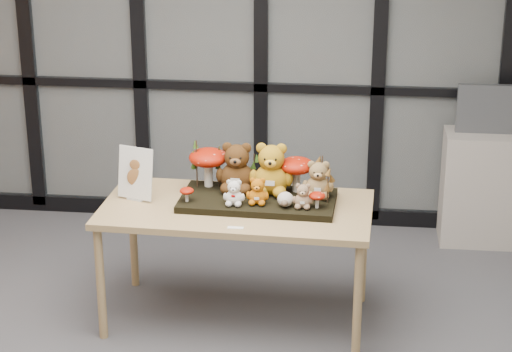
# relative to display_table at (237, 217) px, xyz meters

# --- Properties ---
(room_shell) EXTENTS (5.00, 5.00, 5.00)m
(room_shell) POSITION_rel_display_table_xyz_m (-0.48, -0.90, 1.01)
(room_shell) COLOR #ADABA4
(room_shell) RESTS_ON floor
(glass_partition) EXTENTS (4.90, 0.06, 2.78)m
(glass_partition) POSITION_rel_display_table_xyz_m (-0.48, 1.57, 0.74)
(glass_partition) COLOR #2D383F
(glass_partition) RESTS_ON floor
(display_table) EXTENTS (1.61, 0.85, 0.74)m
(display_table) POSITION_rel_display_table_xyz_m (0.00, 0.00, 0.00)
(display_table) COLOR tan
(display_table) RESTS_ON floor
(diorama_tray) EXTENTS (0.93, 0.49, 0.04)m
(diorama_tray) POSITION_rel_display_table_xyz_m (0.12, 0.05, 0.09)
(diorama_tray) COLOR black
(diorama_tray) RESTS_ON display_table
(bear_pooh_yellow) EXTENTS (0.27, 0.25, 0.34)m
(bear_pooh_yellow) POSITION_rel_display_table_xyz_m (0.19, 0.14, 0.28)
(bear_pooh_yellow) COLOR #B07D15
(bear_pooh_yellow) RESTS_ON diorama_tray
(bear_brown_medium) EXTENTS (0.26, 0.24, 0.33)m
(bear_brown_medium) POSITION_rel_display_table_xyz_m (-0.02, 0.16, 0.27)
(bear_brown_medium) COLOR #40250E
(bear_brown_medium) RESTS_ON diorama_tray
(bear_tan_back) EXTENTS (0.19, 0.18, 0.24)m
(bear_tan_back) POSITION_rel_display_table_xyz_m (0.47, 0.11, 0.23)
(bear_tan_back) COLOR olive
(bear_tan_back) RESTS_ON diorama_tray
(bear_small_yellow) EXTENTS (0.14, 0.13, 0.17)m
(bear_small_yellow) POSITION_rel_display_table_xyz_m (0.13, -0.04, 0.19)
(bear_small_yellow) COLOR #C16109
(bear_small_yellow) RESTS_ON diorama_tray
(bear_white_bow) EXTENTS (0.13, 0.12, 0.17)m
(bear_white_bow) POSITION_rel_display_table_xyz_m (-0.00, -0.07, 0.19)
(bear_white_bow) COLOR white
(bear_white_bow) RESTS_ON diorama_tray
(bear_beige_small) EXTENTS (0.13, 0.11, 0.16)m
(bear_beige_small) POSITION_rel_display_table_xyz_m (0.39, -0.07, 0.19)
(bear_beige_small) COLOR #937152
(bear_beige_small) RESTS_ON diorama_tray
(plush_cream_hedgehog) EXTENTS (0.07, 0.07, 0.09)m
(plush_cream_hedgehog) POSITION_rel_display_table_xyz_m (0.29, -0.06, 0.15)
(plush_cream_hedgehog) COLOR beige
(plush_cream_hedgehog) RESTS_ON diorama_tray
(mushroom_back_left) EXTENTS (0.23, 0.23, 0.26)m
(mushroom_back_left) POSITION_rel_display_table_xyz_m (-0.20, 0.21, 0.24)
(mushroom_back_left) COLOR #961404
(mushroom_back_left) RESTS_ON diorama_tray
(mushroom_back_right) EXTENTS (0.21, 0.21, 0.23)m
(mushroom_back_right) POSITION_rel_display_table_xyz_m (0.34, 0.18, 0.22)
(mushroom_back_right) COLOR #961404
(mushroom_back_right) RESTS_ON diorama_tray
(mushroom_front_left) EXTENTS (0.08, 0.08, 0.09)m
(mushroom_front_left) POSITION_rel_display_table_xyz_m (-0.28, -0.05, 0.15)
(mushroom_front_left) COLOR #961404
(mushroom_front_left) RESTS_ON diorama_tray
(mushroom_front_right) EXTENTS (0.09, 0.09, 0.10)m
(mushroom_front_right) POSITION_rel_display_table_xyz_m (0.47, -0.07, 0.16)
(mushroom_front_right) COLOR #961404
(mushroom_front_right) RESTS_ON diorama_tray
(sprig_green_far_left) EXTENTS (0.05, 0.05, 0.30)m
(sprig_green_far_left) POSITION_rel_display_table_xyz_m (-0.26, 0.19, 0.25)
(sprig_green_far_left) COLOR #1A380C
(sprig_green_far_left) RESTS_ON diorama_tray
(sprig_green_mid_left) EXTENTS (0.05, 0.05, 0.25)m
(sprig_green_mid_left) POSITION_rel_display_table_xyz_m (-0.14, 0.23, 0.23)
(sprig_green_mid_left) COLOR #1A380C
(sprig_green_mid_left) RESTS_ON diorama_tray
(sprig_dry_far_right) EXTENTS (0.05, 0.05, 0.24)m
(sprig_dry_far_right) POSITION_rel_display_table_xyz_m (0.49, 0.14, 0.23)
(sprig_dry_far_right) COLOR brown
(sprig_dry_far_right) RESTS_ON diorama_tray
(sprig_dry_mid_right) EXTENTS (0.05, 0.05, 0.22)m
(sprig_dry_mid_right) POSITION_rel_display_table_xyz_m (0.53, 0.02, 0.21)
(sprig_dry_mid_right) COLOR brown
(sprig_dry_mid_right) RESTS_ON diorama_tray
(sprig_green_centre) EXTENTS (0.05, 0.05, 0.21)m
(sprig_green_centre) POSITION_rel_display_table_xyz_m (0.08, 0.23, 0.21)
(sprig_green_centre) COLOR #1A380C
(sprig_green_centre) RESTS_ON diorama_tray
(sign_holder) EXTENTS (0.23, 0.12, 0.32)m
(sign_holder) POSITION_rel_display_table_xyz_m (-0.61, 0.04, 0.22)
(sign_holder) COLOR silver
(sign_holder) RESTS_ON display_table
(label_card) EXTENTS (0.09, 0.03, 0.00)m
(label_card) POSITION_rel_display_table_xyz_m (0.04, -0.32, 0.07)
(label_card) COLOR white
(label_card) RESTS_ON display_table
(cabinet) EXTENTS (0.61, 0.36, 0.82)m
(cabinet) POSITION_rel_display_table_xyz_m (1.62, 1.35, -0.26)
(cabinet) COLOR #AAA198
(cabinet) RESTS_ON floor
(monitor) EXTENTS (0.49, 0.05, 0.35)m
(monitor) POSITION_rel_display_table_xyz_m (1.62, 1.37, 0.32)
(monitor) COLOR #4A4D51
(monitor) RESTS_ON cabinet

